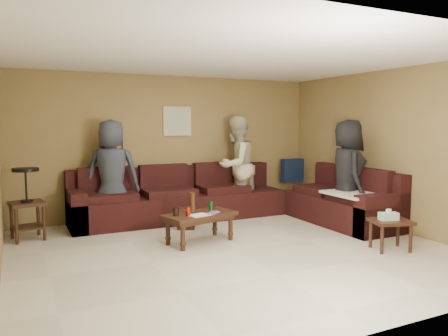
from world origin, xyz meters
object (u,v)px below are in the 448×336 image
object	(u,v)px
waste_bin	(186,218)
person_right	(347,174)
side_table_right	(390,223)
coffee_table	(199,217)
end_table_left	(27,202)
sectional_sofa	(237,202)
person_left	(112,174)
person_middle	(236,166)

from	to	relation	value
waste_bin	person_right	distance (m)	2.67
side_table_right	waste_bin	bearing A→B (deg)	131.08
coffee_table	waste_bin	world-z (taller)	coffee_table
end_table_left	person_right	world-z (taller)	person_right
sectional_sofa	coffee_table	world-z (taller)	sectional_sofa
sectional_sofa	person_right	world-z (taller)	person_right
end_table_left	waste_bin	bearing A→B (deg)	-8.65
waste_bin	person_right	xyz separation A→B (m)	(2.38, -0.99, 0.70)
person_left	person_right	world-z (taller)	person_left
coffee_table	side_table_right	xyz separation A→B (m)	(2.12, -1.43, 0.00)
side_table_right	person_left	bearing A→B (deg)	136.15
coffee_table	person_left	xyz separation A→B (m)	(-0.90, 1.47, 0.51)
side_table_right	person_left	distance (m)	4.21
sectional_sofa	end_table_left	size ratio (longest dim) A/B	4.50
end_table_left	waste_bin	distance (m)	2.34
person_middle	person_right	world-z (taller)	person_middle
side_table_right	end_table_left	bearing A→B (deg)	148.42
end_table_left	person_right	xyz separation A→B (m)	(4.67, -1.34, 0.32)
person_middle	side_table_right	bearing A→B (deg)	77.27
sectional_sofa	person_middle	xyz separation A→B (m)	(0.23, 0.48, 0.57)
sectional_sofa	person_middle	size ratio (longest dim) A/B	2.59
person_left	sectional_sofa	bearing A→B (deg)	-173.33
coffee_table	person_right	bearing A→B (deg)	-3.15
waste_bin	person_left	xyz separation A→B (m)	(-1.02, 0.61, 0.70)
person_left	side_table_right	bearing A→B (deg)	157.30
coffee_table	person_middle	bearing A→B (deg)	47.57
side_table_right	sectional_sofa	bearing A→B (deg)	113.41
waste_bin	person_middle	distance (m)	1.51
sectional_sofa	side_table_right	size ratio (longest dim) A/B	7.91
side_table_right	person_right	world-z (taller)	person_right
side_table_right	coffee_table	bearing A→B (deg)	146.03
person_right	person_middle	bearing A→B (deg)	58.82
coffee_table	person_middle	world-z (taller)	person_middle
coffee_table	person_middle	xyz separation A→B (m)	(1.31, 1.44, 0.54)
sectional_sofa	person_right	size ratio (longest dim) A/B	2.70
person_left	coffee_table	bearing A→B (deg)	142.54
coffee_table	side_table_right	distance (m)	2.55
person_middle	end_table_left	bearing A→B (deg)	-24.55
sectional_sofa	side_table_right	xyz separation A→B (m)	(1.03, -2.38, 0.03)
sectional_sofa	person_left	xyz separation A→B (m)	(-1.98, 0.51, 0.54)
sectional_sofa	coffee_table	xyz separation A→B (m)	(-1.08, -0.96, 0.03)
end_table_left	waste_bin	size ratio (longest dim) A/B	3.16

